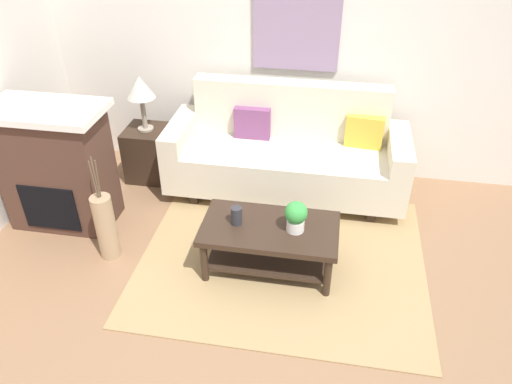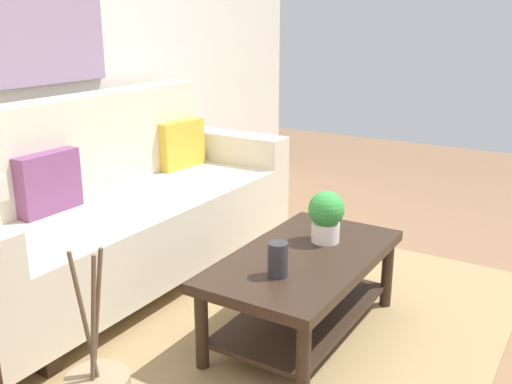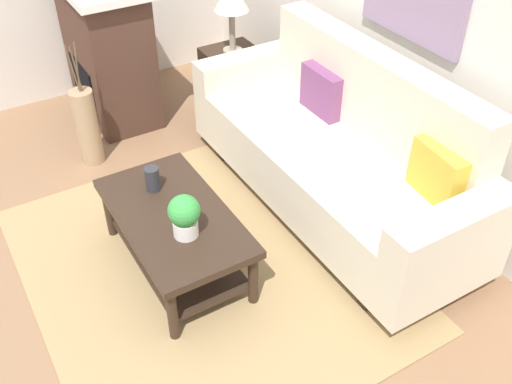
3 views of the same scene
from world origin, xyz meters
TOP-DOWN VIEW (x-y plane):
  - ground_plane at (0.00, 0.00)m, footprint 9.27×9.27m
  - wall_back at (0.00, 2.10)m, footprint 5.27×0.10m
  - area_rug at (0.00, 0.50)m, footprint 2.40×2.02m
  - couch at (-0.11, 1.57)m, footprint 2.33×0.84m
  - throw_pillow_plum at (-0.48, 1.69)m, footprint 0.36×0.12m
  - throw_pillow_mustard at (0.63, 1.69)m, footprint 0.37×0.16m
  - coffee_table at (-0.10, 0.37)m, footprint 1.10×0.60m
  - tabletop_vase at (-0.37, 0.37)m, footprint 0.09×0.09m
  - potted_plant_tabletop at (0.11, 0.36)m, footprint 0.18×0.18m
  - side_table at (-1.58, 1.59)m, footprint 0.44×0.44m
  - fireplace at (-2.08, 0.71)m, footprint 1.02×0.58m
  - floor_vase at (-1.48, 0.29)m, footprint 0.17×0.17m
  - floor_vase_branch_a at (-1.46, 0.29)m, footprint 0.04×0.04m
  - floor_vase_branch_b at (-1.49, 0.31)m, footprint 0.04×0.04m
  - floor_vase_branch_c at (-1.49, 0.27)m, footprint 0.02×0.05m

SIDE VIEW (x-z plane):
  - ground_plane at x=0.00m, z-range 0.00..0.00m
  - area_rug at x=0.00m, z-range 0.00..0.01m
  - side_table at x=-1.58m, z-range 0.00..0.56m
  - floor_vase at x=-1.48m, z-range 0.00..0.60m
  - coffee_table at x=-0.10m, z-range 0.10..0.53m
  - couch at x=-0.11m, z-range -0.11..0.97m
  - tabletop_vase at x=-0.37m, z-range 0.43..0.58m
  - potted_plant_tabletop at x=0.11m, z-range 0.44..0.70m
  - fireplace at x=-2.08m, z-range 0.01..1.17m
  - throw_pillow_plum at x=-0.48m, z-range 0.52..0.84m
  - throw_pillow_mustard at x=0.63m, z-range 0.52..0.84m
  - floor_vase_branch_a at x=-1.46m, z-range 0.60..0.96m
  - floor_vase_branch_b at x=-1.49m, z-range 0.60..0.96m
  - floor_vase_branch_c at x=-1.49m, z-range 0.60..0.96m
  - wall_back at x=0.00m, z-range 0.00..2.70m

